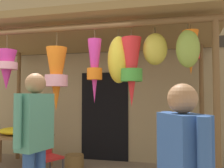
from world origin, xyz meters
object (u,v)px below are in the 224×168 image
(folding_chair, at_px, (45,153))
(wicker_basket_by_table, at_px, (74,162))
(flower_heap_on_table, at_px, (17,131))
(customer_foreground, at_px, (35,135))
(display_table, at_px, (17,139))

(folding_chair, distance_m, wicker_basket_by_table, 1.00)
(flower_heap_on_table, relative_size, customer_foreground, 0.45)
(folding_chair, bearing_deg, display_table, 144.37)
(flower_heap_on_table, xyz_separation_m, customer_foreground, (1.63, -2.08, 0.29))
(display_table, bearing_deg, flower_heap_on_table, 133.75)
(flower_heap_on_table, bearing_deg, customer_foreground, -51.88)
(display_table, relative_size, customer_foreground, 0.77)
(customer_foreground, bearing_deg, flower_heap_on_table, 128.12)
(customer_foreground, bearing_deg, folding_chair, 113.80)
(display_table, bearing_deg, customer_foreground, -52.03)
(flower_heap_on_table, xyz_separation_m, folding_chair, (1.05, -0.77, -0.23))
(wicker_basket_by_table, bearing_deg, folding_chair, -100.16)
(wicker_basket_by_table, xyz_separation_m, customer_foreground, (0.41, -2.23, 0.88))
(folding_chair, xyz_separation_m, wicker_basket_by_table, (0.16, 0.92, -0.36))
(display_table, relative_size, flower_heap_on_table, 1.73)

